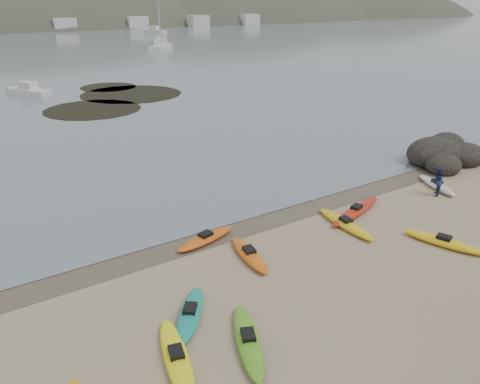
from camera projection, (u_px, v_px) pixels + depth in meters
ground at (240, 222)px, 21.67m from camera, size 600.00×600.00×0.00m
wet_sand at (244, 224)px, 21.43m from camera, size 60.00×60.00×0.00m
kayaks at (299, 261)px, 18.10m from camera, size 22.15×8.91×0.34m
person_east at (437, 182)px, 24.28m from camera, size 0.95×0.89×1.55m
rock_cluster at (444, 158)px, 29.48m from camera, size 5.52×4.10×1.99m
kelp_mats at (115, 97)px, 48.83m from camera, size 15.65×18.39×0.04m
moored_boats at (14, 51)px, 87.31m from camera, size 85.84×91.49×1.35m
far_hills at (64, 64)px, 197.26m from camera, size 550.00×135.00×80.00m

